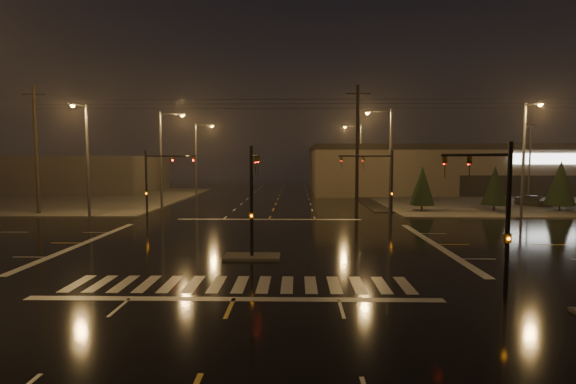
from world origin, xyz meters
TOP-DOWN VIEW (x-y plane):
  - ground at (0.00, 0.00)m, footprint 140.00×140.00m
  - sidewalk_ne at (30.00, 30.00)m, footprint 36.00×36.00m
  - sidewalk_nw at (-30.00, 30.00)m, footprint 36.00×36.00m
  - median_island at (0.00, -4.00)m, footprint 3.00×1.60m
  - crosswalk at (0.00, -9.00)m, footprint 15.00×2.60m
  - stop_bar_near at (0.00, -11.00)m, footprint 16.00×0.50m
  - stop_bar_far at (0.00, 11.00)m, footprint 16.00×0.50m
  - parking_lot at (35.00, 28.00)m, footprint 50.00×24.00m
  - retail_building at (35.00, 45.99)m, footprint 60.20×28.30m
  - commercial_block at (-35.00, 42.00)m, footprint 30.00×18.00m
  - signal_mast_median at (0.00, -3.07)m, footprint 0.25×4.59m
  - signal_mast_ne at (9.50, 10.14)m, footprint 4.84×1.86m
  - signal_mast_nw at (-9.50, 10.14)m, footprint 4.84×1.86m
  - signal_mast_se at (10.23, -9.75)m, footprint 1.55×3.87m
  - streetlight_1 at (-11.18, 18.00)m, footprint 2.77×0.32m
  - streetlight_2 at (-11.18, 34.00)m, footprint 2.77×0.32m
  - streetlight_3 at (11.18, 16.00)m, footprint 2.77×0.32m
  - streetlight_4 at (11.18, 36.00)m, footprint 2.77×0.32m
  - streetlight_5 at (-16.00, 11.18)m, footprint 0.32×2.77m
  - streetlight_6 at (22.00, 11.18)m, footprint 0.32×2.77m
  - utility_pole_0 at (-22.00, 14.00)m, footprint 2.20×0.32m
  - utility_pole_1 at (8.00, 14.00)m, footprint 2.20×0.32m
  - conifer_0 at (14.82, 16.79)m, footprint 2.46×2.46m
  - conifer_1 at (22.00, 16.90)m, footprint 2.46×2.46m
  - conifer_2 at (28.44, 16.94)m, footprint 2.81×2.81m
  - car_parked at (28.39, 21.70)m, footprint 3.37×4.20m

SIDE VIEW (x-z plane):
  - ground at x=0.00m, z-range 0.00..0.00m
  - crosswalk at x=0.00m, z-range 0.00..0.01m
  - stop_bar_near at x=0.00m, z-range 0.00..0.01m
  - stop_bar_far at x=0.00m, z-range 0.00..0.01m
  - parking_lot at x=35.00m, z-range 0.00..0.08m
  - sidewalk_ne at x=30.00m, z-range 0.00..0.12m
  - sidewalk_nw at x=-30.00m, z-range 0.00..0.12m
  - median_island at x=0.00m, z-range 0.00..0.15m
  - car_parked at x=28.39m, z-range 0.00..1.34m
  - conifer_1 at x=22.00m, z-range 0.35..4.89m
  - conifer_0 at x=14.82m, z-range 0.35..4.89m
  - commercial_block at x=-35.00m, z-range 0.00..5.60m
  - conifer_2 at x=28.44m, z-range 0.35..5.44m
  - signal_mast_se at x=10.23m, z-range 0.71..6.71m
  - signal_mast_median at x=0.00m, z-range 0.75..6.75m
  - signal_mast_ne at x=9.50m, z-range 0.79..6.79m
  - signal_mast_nw at x=-9.50m, z-range 0.79..6.79m
  - retail_building at x=35.00m, z-range 0.24..7.44m
  - streetlight_1 at x=-11.18m, z-range 0.80..10.80m
  - streetlight_2 at x=-11.18m, z-range 0.80..10.80m
  - streetlight_3 at x=11.18m, z-range 0.80..10.80m
  - streetlight_4 at x=11.18m, z-range 0.80..10.80m
  - streetlight_5 at x=-16.00m, z-range 0.80..10.80m
  - streetlight_6 at x=22.00m, z-range 0.80..10.80m
  - utility_pole_0 at x=-22.00m, z-range 0.13..12.13m
  - utility_pole_1 at x=8.00m, z-range 0.13..12.13m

